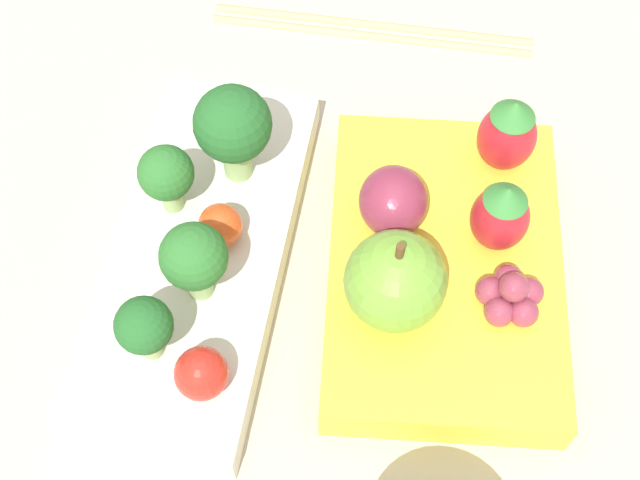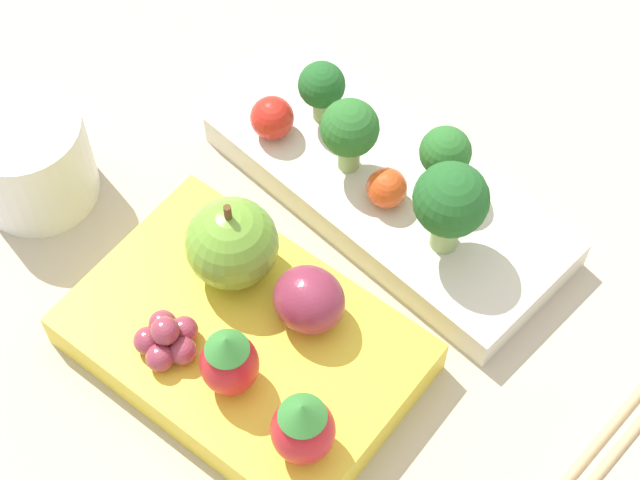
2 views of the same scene
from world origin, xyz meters
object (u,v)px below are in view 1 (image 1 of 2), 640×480
(bento_box_fruit, at_px, (443,270))
(plum, at_px, (393,201))
(bento_box_savoury, at_px, (199,256))
(grape_cluster, at_px, (511,296))
(broccoli_floret_0, at_px, (166,175))
(cherry_tomato_1, at_px, (201,373))
(cherry_tomato_0, at_px, (220,228))
(strawberry_1, at_px, (508,133))
(apple, at_px, (395,281))
(strawberry_0, at_px, (501,219))
(broccoli_floret_2, at_px, (233,127))
(chopsticks_pair, at_px, (372,28))
(broccoli_floret_1, at_px, (144,327))
(broccoli_floret_3, at_px, (194,258))

(bento_box_fruit, relative_size, plum, 4.76)
(bento_box_savoury, xyz_separation_m, grape_cluster, (-0.03, -0.16, 0.03))
(broccoli_floret_0, distance_m, cherry_tomato_1, 0.11)
(cherry_tomato_0, distance_m, strawberry_1, 0.16)
(bento_box_fruit, height_order, strawberry_1, strawberry_1)
(bento_box_fruit, bearing_deg, plum, 51.14)
(bento_box_savoury, height_order, apple, apple)
(broccoli_floret_0, distance_m, cherry_tomato_0, 0.04)
(apple, distance_m, strawberry_0, 0.07)
(bento_box_savoury, relative_size, strawberry_0, 5.08)
(bento_box_fruit, bearing_deg, broccoli_floret_2, 63.72)
(cherry_tomato_0, bearing_deg, grape_cluster, -104.06)
(cherry_tomato_1, distance_m, strawberry_0, 0.17)
(cherry_tomato_1, height_order, grape_cluster, grape_cluster)
(bento_box_fruit, height_order, grape_cluster, grape_cluster)
(chopsticks_pair, bearing_deg, broccoli_floret_1, 154.91)
(broccoli_floret_1, distance_m, grape_cluster, 0.18)
(chopsticks_pair, bearing_deg, grape_cluster, -162.55)
(cherry_tomato_1, height_order, strawberry_1, strawberry_1)
(bento_box_fruit, height_order, apple, apple)
(broccoli_floret_0, bearing_deg, strawberry_1, -80.09)
(bento_box_fruit, height_order, broccoli_floret_0, broccoli_floret_0)
(bento_box_fruit, bearing_deg, broccoli_floret_0, 77.52)
(bento_box_savoury, height_order, strawberry_0, strawberry_0)
(cherry_tomato_0, relative_size, chopsticks_pair, 0.11)
(apple, bearing_deg, plum, -0.59)
(broccoli_floret_3, distance_m, strawberry_1, 0.18)
(broccoli_floret_0, height_order, cherry_tomato_0, broccoli_floret_0)
(cherry_tomato_1, bearing_deg, broccoli_floret_0, 14.09)
(strawberry_0, distance_m, plum, 0.06)
(apple, bearing_deg, cherry_tomato_1, 115.00)
(broccoli_floret_3, xyz_separation_m, strawberry_1, (0.08, -0.16, -0.00))
(bento_box_fruit, relative_size, chopsticks_pair, 0.89)
(broccoli_floret_0, bearing_deg, broccoli_floret_2, -55.63)
(broccoli_floret_0, relative_size, cherry_tomato_0, 1.92)
(strawberry_0, bearing_deg, strawberry_1, -8.19)
(cherry_tomato_0, xyz_separation_m, chopsticks_pair, (0.17, -0.08, -0.03))
(apple, bearing_deg, broccoli_floret_3, 84.90)
(broccoli_floret_1, relative_size, apple, 0.73)
(apple, height_order, strawberry_0, apple)
(broccoli_floret_0, distance_m, grape_cluster, 0.19)
(cherry_tomato_1, bearing_deg, bento_box_fruit, -59.62)
(bento_box_fruit, bearing_deg, apple, 133.99)
(plum, bearing_deg, apple, 179.41)
(broccoli_floret_1, relative_size, strawberry_0, 0.93)
(bento_box_fruit, relative_size, cherry_tomato_0, 7.89)
(apple, height_order, strawberry_1, apple)
(broccoli_floret_0, xyz_separation_m, strawberry_0, (-0.02, -0.17, -0.00))
(cherry_tomato_0, height_order, cherry_tomato_1, cherry_tomato_1)
(cherry_tomato_0, relative_size, strawberry_1, 0.48)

